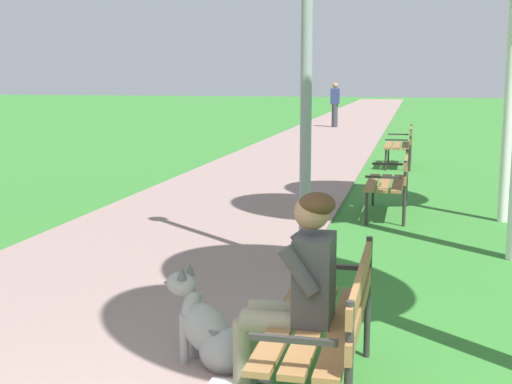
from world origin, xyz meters
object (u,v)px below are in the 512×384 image
(park_bench_near, at_px, (329,317))
(person_seated_on_near_bench, at_px, (296,285))
(lamp_post_near, at_px, (307,23))
(park_bench_far, at_px, (402,143))
(dog_grey, at_px, (211,334))
(pedestrian_distant, at_px, (335,105))
(park_bench_mid, at_px, (392,179))

(park_bench_near, relative_size, person_seated_on_near_bench, 1.20)
(person_seated_on_near_bench, xyz_separation_m, lamp_post_near, (-0.37, 2.67, 1.73))
(park_bench_far, xyz_separation_m, dog_grey, (-0.97, -10.84, -0.25))
(park_bench_near, distance_m, pedestrian_distant, 21.73)
(park_bench_mid, bearing_deg, park_bench_near, -91.65)
(park_bench_near, distance_m, dog_grey, 0.86)
(park_bench_near, distance_m, person_seated_on_near_bench, 0.27)
(person_seated_on_near_bench, bearing_deg, dog_grey, 163.81)
(park_bench_mid, relative_size, lamp_post_near, 0.32)
(park_bench_far, distance_m, pedestrian_distant, 10.87)
(park_bench_near, bearing_deg, park_bench_far, 89.09)
(park_bench_mid, xyz_separation_m, pedestrian_distant, (-2.63, 15.86, 0.33))
(dog_grey, bearing_deg, pedestrian_distant, 94.47)
(park_bench_mid, relative_size, pedestrian_distant, 0.91)
(park_bench_mid, distance_m, dog_grey, 5.61)
(park_bench_far, height_order, person_seated_on_near_bench, person_seated_on_near_bench)
(park_bench_far, bearing_deg, pedestrian_distant, 104.06)
(park_bench_far, bearing_deg, dog_grey, -95.11)
(park_bench_far, xyz_separation_m, pedestrian_distant, (-2.64, 10.54, 0.33))
(park_bench_near, relative_size, lamp_post_near, 0.32)
(park_bench_far, xyz_separation_m, lamp_post_near, (-0.75, -8.34, 1.90))
(park_bench_near, height_order, lamp_post_near, lamp_post_near)
(park_bench_near, relative_size, dog_grey, 1.85)
(park_bench_mid, bearing_deg, pedestrian_distant, 99.41)
(person_seated_on_near_bench, distance_m, dog_grey, 0.74)
(person_seated_on_near_bench, bearing_deg, park_bench_mid, 86.25)
(park_bench_mid, relative_size, park_bench_far, 1.00)
(person_seated_on_near_bench, xyz_separation_m, pedestrian_distant, (-2.26, 21.54, 0.16))
(park_bench_near, bearing_deg, person_seated_on_near_bench, 167.92)
(pedestrian_distant, bearing_deg, dog_grey, -85.53)
(dog_grey, relative_size, pedestrian_distant, 0.49)
(park_bench_far, relative_size, pedestrian_distant, 0.91)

